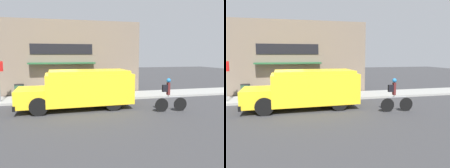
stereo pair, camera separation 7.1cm
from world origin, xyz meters
TOP-DOWN VIEW (x-y plane):
  - ground_plane at (0.00, 0.00)m, footprint 70.00×70.00m
  - sidewalk at (0.00, 1.20)m, footprint 28.00×2.39m
  - storefront at (0.02, 2.57)m, footprint 12.32×0.99m
  - school_bus at (1.31, -1.55)m, footprint 6.10×2.79m
  - cyclist at (5.63, -3.37)m, footprint 1.74×0.22m
  - trash_bin at (-2.43, 1.85)m, footprint 0.60×0.60m

SIDE VIEW (x-z plane):
  - ground_plane at x=0.00m, z-range 0.00..0.00m
  - sidewalk at x=0.00m, z-range 0.00..0.14m
  - trash_bin at x=-2.43m, z-range 0.14..1.00m
  - cyclist at x=5.63m, z-range -0.03..1.70m
  - school_bus at x=1.31m, z-range 0.06..2.14m
  - storefront at x=0.02m, z-range 0.00..5.36m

